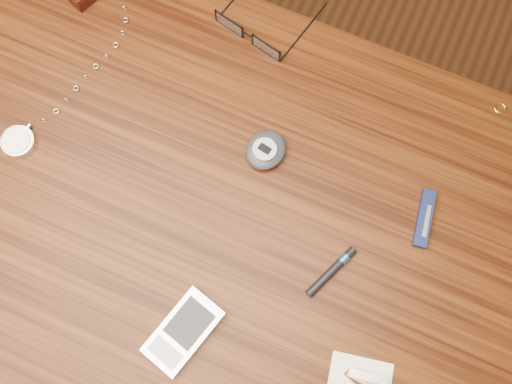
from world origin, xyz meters
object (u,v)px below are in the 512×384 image
Objects in this scene: pda_phone at (183,331)px; pocket_knife at (424,218)px; pedometer at (266,150)px; desk at (216,219)px; eyeglasses at (251,33)px; pocket_watch at (24,134)px.

pda_phone is 1.38× the size of pocket_knife.
pda_phone is at bearing -89.67° from pedometer.
eyeglasses reaches higher than desk.
desk is 13.31× the size of pedometer.
pocket_knife is at bearing -0.35° from pedometer.
eyeglasses is 1.77× the size of pocket_knife.
pda_phone reaches higher than pocket_knife.
desk is 2.61× the size of pocket_watch.
pda_phone is 0.38m from pocket_knife.
pocket_watch is 3.09× the size of pda_phone.
pocket_watch is 4.26× the size of pocket_knife.
pda_phone is 0.29m from pedometer.
pda_phone is at bearing -131.24° from pocket_knife.
pda_phone is (0.35, -0.17, 0.00)m from pocket_watch.
pedometer is at bearing -59.38° from eyeglasses.
pedometer is (0.04, 0.11, 0.11)m from desk.
eyeglasses is at bearing 50.17° from pocket_watch.
pocket_knife reaches higher than desk.
eyeglasses is at bearing 153.96° from pocket_knife.
pocket_knife is at bearing 19.28° from desk.
eyeglasses reaches higher than pda_phone.
desk is at bearing 103.61° from pda_phone.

